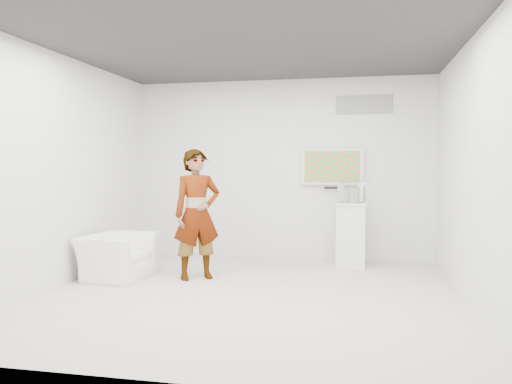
% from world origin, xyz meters
% --- Properties ---
extents(room, '(5.01, 5.01, 3.00)m').
position_xyz_m(room, '(0.00, 0.00, 1.50)').
color(room, beige).
rests_on(room, ground).
extents(tv, '(1.00, 0.08, 0.60)m').
position_xyz_m(tv, '(0.85, 2.45, 1.55)').
color(tv, silver).
rests_on(tv, room).
extents(logo_decal, '(0.90, 0.02, 0.30)m').
position_xyz_m(logo_decal, '(1.35, 2.49, 2.55)').
color(logo_decal, gray).
rests_on(logo_decal, room).
extents(person, '(0.78, 0.72, 1.79)m').
position_xyz_m(person, '(-0.90, 0.72, 0.90)').
color(person, white).
rests_on(person, room).
extents(armchair, '(0.88, 0.99, 0.61)m').
position_xyz_m(armchair, '(-2.01, 0.51, 0.30)').
color(armchair, white).
rests_on(armchair, room).
extents(pedestal, '(0.50, 0.50, 0.99)m').
position_xyz_m(pedestal, '(1.17, 2.01, 0.50)').
color(pedestal, silver).
rests_on(pedestal, room).
extents(floor_uplight, '(0.23, 0.23, 0.31)m').
position_xyz_m(floor_uplight, '(1.15, 2.34, 0.16)').
color(floor_uplight, silver).
rests_on(floor_uplight, room).
extents(vitrine, '(0.42, 0.42, 0.32)m').
position_xyz_m(vitrine, '(1.17, 2.01, 1.15)').
color(vitrine, silver).
rests_on(vitrine, pedestal).
extents(console, '(0.08, 0.18, 0.24)m').
position_xyz_m(console, '(1.17, 2.01, 1.11)').
color(console, silver).
rests_on(console, pedestal).
extents(wii_remote, '(0.14, 0.11, 0.04)m').
position_xyz_m(wii_remote, '(-0.78, 0.99, 1.61)').
color(wii_remote, silver).
rests_on(wii_remote, person).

